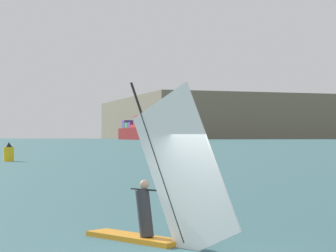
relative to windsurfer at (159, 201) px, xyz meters
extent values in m
cube|color=orange|center=(-0.37, 0.72, -0.93)|extent=(1.84, 2.72, 0.12)
cylinder|color=black|center=(-0.03, 0.06, 0.93)|extent=(0.86, 1.58, 3.63)
cube|color=white|center=(0.34, -0.66, 0.70)|extent=(1.48, 2.81, 3.91)
cylinder|color=black|center=(0.00, 0.00, 0.23)|extent=(0.88, 1.65, 0.04)
cylinder|color=#2D2D33|center=(-0.21, 0.41, -0.32)|extent=(0.51, 0.58, 1.13)
sphere|color=tan|center=(-0.21, 0.41, 0.34)|extent=(0.22, 0.22, 0.22)
cube|color=maroon|center=(171.91, 528.64, 4.53)|extent=(40.36, 156.49, 11.05)
cube|color=silver|center=(167.07, 470.04, 17.68)|extent=(26.78, 15.74, 15.24)
cylinder|color=black|center=(167.07, 470.04, 28.30)|extent=(4.00, 4.00, 6.00)
cube|color=red|center=(170.03, 505.92, 12.66)|extent=(25.89, 14.35, 5.20)
cube|color=gold|center=(171.16, 519.58, 11.36)|extent=(25.89, 14.35, 2.60)
cube|color=red|center=(172.29, 533.23, 15.26)|extent=(25.89, 14.35, 10.40)
cube|color=red|center=(173.41, 546.89, 11.36)|extent=(25.89, 14.35, 2.60)
cube|color=#59388C|center=(174.54, 560.55, 12.66)|extent=(25.89, 14.35, 5.20)
cube|color=#2D8C47|center=(175.67, 574.21, 12.66)|extent=(25.89, 14.35, 5.20)
cube|color=#59388C|center=(176.79, 587.87, 13.96)|extent=(25.89, 14.35, 7.80)
cylinder|color=yellow|center=(1.77, 51.50, -0.28)|extent=(1.04, 1.04, 1.43)
cone|color=black|center=(1.77, 51.50, 0.69)|extent=(0.73, 0.73, 0.50)
camera|label=1|loc=(-4.69, -13.70, 1.45)|focal=68.13mm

